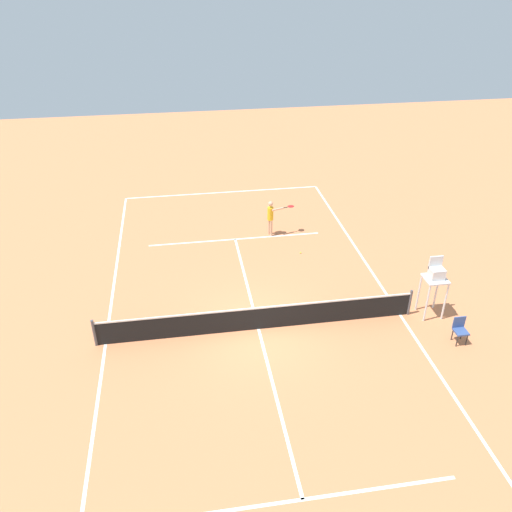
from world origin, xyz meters
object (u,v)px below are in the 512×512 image
object	(u,v)px
player_serving	(271,215)
courtside_chair_near	(460,329)
tennis_ball	(301,253)
umpire_chair	(435,278)

from	to	relation	value
player_serving	courtside_chair_near	bearing A→B (deg)	12.52
player_serving	tennis_ball	distance (m)	2.42
player_serving	courtside_chair_near	world-z (taller)	player_serving
tennis_ball	umpire_chair	xyz separation A→B (m)	(-3.71, 5.18, 1.57)
umpire_chair	tennis_ball	bearing A→B (deg)	-54.40
courtside_chair_near	tennis_ball	bearing A→B (deg)	-59.56
player_serving	tennis_ball	bearing A→B (deg)	9.64
player_serving	courtside_chair_near	distance (m)	10.14
umpire_chair	courtside_chair_near	bearing A→B (deg)	100.60
tennis_ball	courtside_chair_near	world-z (taller)	courtside_chair_near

